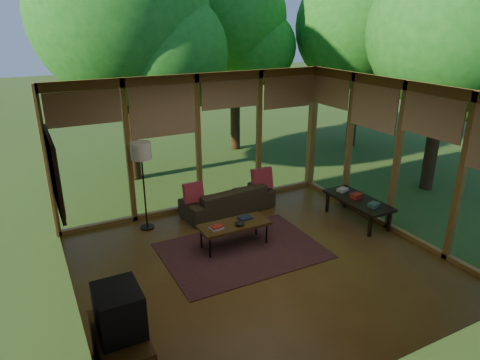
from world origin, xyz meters
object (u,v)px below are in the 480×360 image
television (119,311)px  sofa (228,199)px  floor_lamp (141,156)px  media_cabinet (122,354)px  side_console (358,201)px  coffee_table (234,225)px

television → sofa: bearing=49.2°
sofa → floor_lamp: size_ratio=1.13×
media_cabinet → side_console: bearing=20.1°
sofa → television: size_ratio=3.38×
media_cabinet → side_console: (4.87, 1.78, 0.11)m
sofa → side_console: (2.00, -1.52, 0.14)m
television → floor_lamp: bearing=70.4°
media_cabinet → coffee_table: (2.35, 1.99, 0.09)m
television → side_console: size_ratio=0.39×
media_cabinet → television: (0.02, 0.00, 0.55)m
media_cabinet → side_console: size_ratio=0.71×
floor_lamp → side_console: 4.10m
television → side_console: television is taller
coffee_table → television: bearing=-139.4°
floor_lamp → coffee_table: (1.13, -1.35, -1.01)m
media_cabinet → coffee_table: size_ratio=0.83×
sofa → coffee_table: 1.41m
television → floor_lamp: size_ratio=0.33×
sofa → media_cabinet: size_ratio=1.86×
media_cabinet → floor_lamp: (1.21, 3.35, 1.11)m
television → coffee_table: bearing=40.6°
coffee_table → side_console: (2.52, -0.21, 0.02)m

